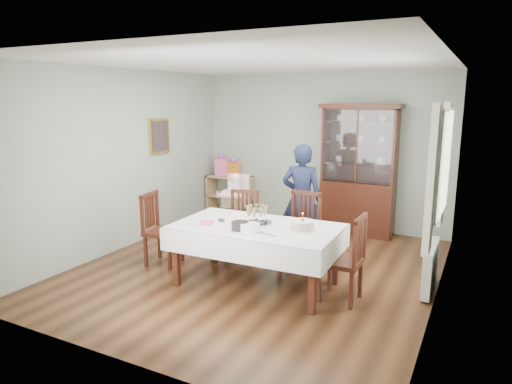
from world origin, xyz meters
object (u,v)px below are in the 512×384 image
Objects in this scene: chair_far_left at (242,238)px; champagne_tray at (257,218)px; china_cabinet at (359,168)px; birthday_cake at (302,226)px; chair_end_right at (342,275)px; dining_table at (256,255)px; sideboard at (230,196)px; chair_far_right at (300,246)px; chair_end_left at (163,243)px; gift_bag_pink at (221,165)px; gift_bag_orange at (234,167)px; woman at (302,199)px; high_chair at (236,215)px.

chair_far_left is 1.08m from champagne_tray.
china_cabinet is 5.91× the size of champagne_tray.
birthday_cake is (0.60, -0.02, -0.02)m from champagne_tray.
chair_far_left is (-1.16, -1.94, -0.84)m from china_cabinet.
chair_end_right is 1.22m from champagne_tray.
china_cabinet reaches higher than dining_table.
sideboard is 2.44× the size of champagne_tray.
chair_far_right reaches higher than dining_table.
chair_end_left is (-0.86, -0.72, 0.01)m from chair_far_left.
chair_end_left reaches higher than sideboard.
chair_end_right reaches higher than chair_end_left.
gift_bag_orange is at bearing 0.00° from gift_bag_pink.
champagne_tray reaches higher than birthday_cake.
champagne_tray is (-0.03, 0.08, 0.45)m from dining_table.
birthday_cake is at bearing -62.94° from chair_far_right.
woman is (-0.21, 0.58, 0.51)m from chair_far_right.
gift_bag_pink is at bearing 135.56° from birthday_cake.
birthday_cake is 3.82m from gift_bag_pink.
high_chair is at bearing 159.72° from chair_far_right.
woman reaches higher than chair_far_right.
sideboard is (-1.99, 2.76, 0.02)m from dining_table.
gift_bag_orange is (-1.85, 2.66, 0.14)m from champagne_tray.
gift_bag_pink is (-2.19, 1.34, 0.18)m from woman.
dining_table is 0.93× the size of china_cabinet.
dining_table is 6.55× the size of birthday_cake.
chair_end_left is at bearing -76.11° from gift_bag_pink.
chair_far_right is (-0.27, -1.92, -0.82)m from china_cabinet.
chair_end_right is (0.82, -0.76, -0.00)m from chair_far_right.
chair_far_right reaches higher than sideboard.
chair_end_right is 2.54m from high_chair.
dining_table is 1.50m from chair_end_left.
gift_bag_orange is at bearing 132.56° from birthday_cake.
chair_far_left reaches higher than sideboard.
chair_far_left is 2.16× the size of gift_bag_pink.
china_cabinet is 2.60m from sideboard.
high_chair reaches higher than chair_far_left.
chair_far_left is 0.77m from high_chair.
chair_end_right is at bearing -42.28° from gift_bag_orange.
china_cabinet is 2.42× the size of sideboard.
dining_table is 2.04× the size of chair_end_left.
china_cabinet is 3.44m from chair_end_left.
sideboard is at bearing 110.30° from chair_far_left.
dining_table is at bearing -102.92° from chair_far_right.
china_cabinet reaches higher than gift_bag_orange.
chair_end_right is at bearing -39.02° from chair_far_right.
birthday_cake is (2.07, -0.01, 0.52)m from chair_end_left.
gift_bag_pink is (-1.52, 1.94, 0.71)m from chair_far_left.
china_cabinet is at bearing -45.58° from chair_end_left.
chair_end_right is at bearing -1.28° from birthday_cake.
gift_bag_pink is at bearing 113.89° from chair_far_left.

